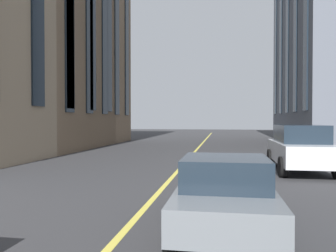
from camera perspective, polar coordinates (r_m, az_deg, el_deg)
lane_centre_line at (r=14.15m, az=1.86°, el=-7.42°), size 80.00×0.16×0.01m
car_silver_mid at (r=14.57m, az=21.55°, el=-3.43°), size 4.70×2.14×1.88m
car_grey_parked_b at (r=6.55m, az=9.67°, el=-11.18°), size 3.90×1.89×1.40m
building_left_near at (r=30.93m, az=-22.92°, el=14.07°), size 15.46×13.55×18.20m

